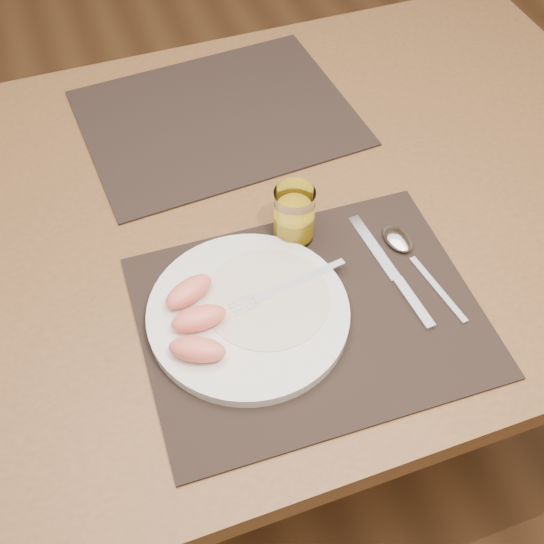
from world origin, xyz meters
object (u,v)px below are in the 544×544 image
(placemat_near, at_px, (310,316))
(knife, at_px, (396,279))
(placemat_far, at_px, (218,118))
(table, at_px, (251,243))
(fork, at_px, (279,290))
(juice_glass, at_px, (294,217))
(spoon, at_px, (403,246))
(plate, at_px, (248,313))

(placemat_near, distance_m, knife, 0.14)
(placemat_far, xyz_separation_m, knife, (0.13, -0.43, 0.00))
(table, distance_m, fork, 0.21)
(table, xyz_separation_m, juice_glass, (0.04, -0.08, 0.13))
(knife, height_order, spoon, spoon)
(juice_glass, bearing_deg, placemat_near, -101.82)
(placemat_far, xyz_separation_m, plate, (-0.08, -0.42, 0.01))
(placemat_far, xyz_separation_m, fork, (-0.03, -0.40, 0.02))
(table, bearing_deg, plate, -108.78)
(table, height_order, spoon, spoon)
(fork, bearing_deg, placemat_far, 85.18)
(table, bearing_deg, juice_glass, -62.25)
(placemat_near, xyz_separation_m, juice_glass, (0.03, 0.14, 0.04))
(table, distance_m, plate, 0.23)
(fork, bearing_deg, juice_glass, 59.10)
(table, height_order, juice_glass, juice_glass)
(table, xyz_separation_m, plate, (-0.07, -0.20, 0.10))
(placemat_far, bearing_deg, fork, -94.82)
(fork, relative_size, spoon, 0.91)
(table, height_order, placemat_far, placemat_far)
(fork, height_order, knife, fork)
(plate, height_order, knife, plate)
(juice_glass, bearing_deg, spoon, -28.60)
(placemat_far, relative_size, plate, 1.67)
(plate, bearing_deg, table, 71.22)
(knife, bearing_deg, fork, 170.74)
(plate, height_order, fork, fork)
(knife, bearing_deg, juice_glass, 130.15)
(knife, bearing_deg, placemat_far, 107.22)
(placemat_far, distance_m, fork, 0.40)
(placemat_far, height_order, knife, knife)
(table, distance_m, placemat_near, 0.24)
(spoon, bearing_deg, knife, -125.29)
(placemat_far, distance_m, knife, 0.45)
(plate, relative_size, spoon, 1.40)
(spoon, distance_m, juice_glass, 0.16)
(spoon, bearing_deg, juice_glass, 151.40)
(table, distance_m, placemat_far, 0.24)
(spoon, bearing_deg, fork, -173.70)
(placemat_far, bearing_deg, knife, -72.78)
(placemat_far, height_order, plate, plate)
(plate, relative_size, fork, 1.54)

